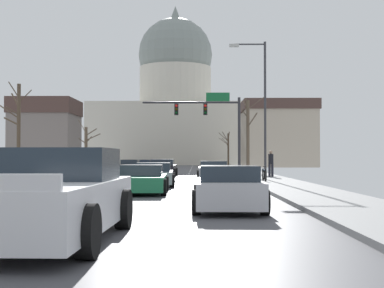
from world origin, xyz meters
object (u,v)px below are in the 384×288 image
object	(u,v)px
sedan_near_00	(163,168)
pedestrian_00	(271,162)
sedan_oncoming_00	(130,167)
signal_gantry	(211,116)
street_lamp_right	(261,98)
sedan_near_03	(142,180)
sedan_near_04	(228,189)
sedan_near_02	(154,175)
bicycle_parked	(264,175)
pickup_truck_near_05	(52,198)
sedan_oncoming_01	(144,165)
sedan_near_01	(213,171)

from	to	relation	value
sedan_near_00	pedestrian_00	distance (m)	8.71
sedan_near_00	sedan_oncoming_00	distance (m)	9.14
signal_gantry	street_lamp_right	bearing A→B (deg)	-77.89
sedan_near_03	sedan_near_04	bearing A→B (deg)	-66.21
street_lamp_right	sedan_near_03	xyz separation A→B (m)	(-5.94, -10.27, -4.38)
sedan_near_02	pedestrian_00	world-z (taller)	pedestrian_00
pedestrian_00	bicycle_parked	bearing A→B (deg)	-100.88
street_lamp_right	sedan_near_04	size ratio (longest dim) A/B	1.86
sedan_near_00	sedan_near_02	bearing A→B (deg)	-88.34
signal_gantry	pedestrian_00	world-z (taller)	signal_gantry
pickup_truck_near_05	sedan_oncoming_00	world-z (taller)	pickup_truck_near_05
sedan_near_03	sedan_oncoming_01	bearing A→B (deg)	95.39
sedan_near_03	bicycle_parked	distance (m)	9.94
street_lamp_right	sedan_near_03	world-z (taller)	street_lamp_right
sedan_near_04	pedestrian_00	bearing A→B (deg)	79.26
sedan_near_04	pickup_truck_near_05	world-z (taller)	pickup_truck_near_05
pedestrian_00	bicycle_parked	size ratio (longest dim) A/B	0.98
pedestrian_00	signal_gantry	bearing A→B (deg)	115.01
bicycle_parked	sedan_near_03	bearing A→B (deg)	-126.22
street_lamp_right	sedan_near_04	world-z (taller)	street_lamp_right
sedan_near_03	sedan_oncoming_01	distance (m)	41.19
sedan_oncoming_01	pedestrian_00	xyz separation A→B (m)	(10.96, -26.70, 0.57)
sedan_oncoming_00	bicycle_parked	size ratio (longest dim) A/B	2.39
signal_gantry	sedan_oncoming_00	size ratio (longest dim) A/B	1.87
signal_gantry	sedan_near_02	distance (m)	17.61
sedan_near_03	pedestrian_00	world-z (taller)	pedestrian_00
bicycle_parked	sedan_near_01	bearing A→B (deg)	121.36
street_lamp_right	sedan_oncoming_00	world-z (taller)	street_lamp_right
sedan_near_01	bicycle_parked	distance (m)	5.13
street_lamp_right	sedan_near_03	distance (m)	12.65
sedan_near_00	bicycle_parked	bearing A→B (deg)	-60.16
sedan_near_02	sedan_near_04	bearing A→B (deg)	-76.41
signal_gantry	sedan_near_00	bearing A→B (deg)	-137.14
sedan_oncoming_00	sedan_oncoming_01	distance (m)	13.71
sedan_oncoming_01	street_lamp_right	bearing A→B (deg)	-72.29
sedan_near_01	sedan_oncoming_00	size ratio (longest dim) A/B	1.08
sedan_near_01	sedan_near_03	bearing A→B (deg)	-104.51
sedan_near_01	sedan_near_04	bearing A→B (deg)	-90.45
pedestrian_00	sedan_near_00	bearing A→B (deg)	148.56
sedan_near_02	pedestrian_00	xyz separation A→B (m)	(7.04, 8.81, 0.55)
sedan_near_00	sedan_near_03	distance (m)	18.86
street_lamp_right	pickup_truck_near_05	xyz separation A→B (m)	(-6.28, -22.63, -4.18)
street_lamp_right	sedan_near_03	bearing A→B (deg)	-120.06
sedan_near_04	pickup_truck_near_05	bearing A→B (deg)	-122.05
sedan_near_01	sedan_near_02	distance (m)	7.58
sedan_near_02	sedan_near_03	size ratio (longest dim) A/B	0.97
signal_gantry	street_lamp_right	size ratio (longest dim) A/B	0.98
pickup_truck_near_05	sedan_oncoming_00	distance (m)	39.81
sedan_near_01	pickup_truck_near_05	size ratio (longest dim) A/B	0.82
sedan_near_03	sedan_oncoming_01	world-z (taller)	sedan_oncoming_01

